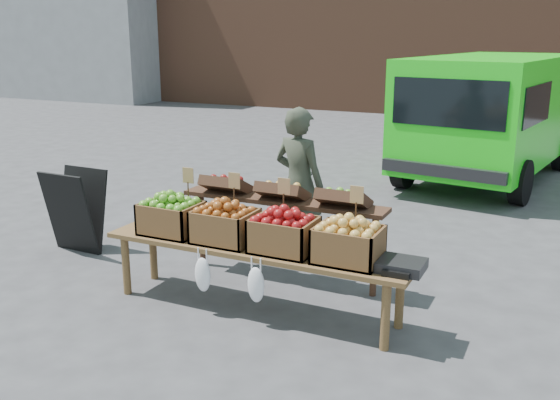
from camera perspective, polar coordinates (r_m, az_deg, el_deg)
The scene contains 11 objects.
ground at distance 6.02m, azimuth -6.69°, elevation -7.45°, with size 80.00×80.00×0.00m, color #424144.
delivery_van at distance 10.51m, azimuth 18.72°, elevation 7.06°, with size 1.98×4.33×1.94m, color #18DE16, non-canonical shape.
vendor at distance 6.42m, azimuth 1.74°, elevation 1.51°, with size 0.58×0.38×1.58m, color #343A2B.
chalkboard_sign at distance 7.01m, azimuth -18.16°, elevation -0.92°, with size 0.60×0.33×0.90m, color black, non-canonical shape.
back_table at distance 5.87m, azimuth 0.24°, elevation -2.52°, with size 2.10×0.44×1.04m, color #3B2417, non-canonical shape.
display_bench at distance 5.31m, azimuth -2.35°, elevation -7.17°, with size 2.70×0.56×0.57m, color brown, non-canonical shape.
crate_golden_apples at distance 5.59m, azimuth -9.90°, elevation -1.64°, with size 0.50×0.40×0.28m, color #489026, non-canonical shape.
crate_russet_pears at distance 5.30m, azimuth -5.03°, elevation -2.40°, with size 0.50×0.40×0.28m, color brown, non-canonical shape.
crate_red_apples at distance 5.05m, azimuth 0.36°, elevation -3.22°, with size 0.50×0.40×0.28m, color maroon, non-canonical shape.
crate_green_apples at distance 4.85m, azimuth 6.26°, elevation -4.08°, with size 0.50×0.40×0.28m, color gold, non-canonical shape.
weighing_scale at distance 4.77m, azimuth 11.06°, elevation -5.89°, with size 0.34×0.30×0.08m, color black.
Camera 1 is at (3.01, -4.67, 2.30)m, focal length 40.00 mm.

